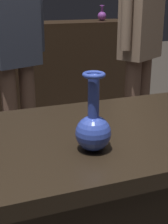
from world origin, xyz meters
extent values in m
cube|color=black|center=(0.00, 0.00, 0.78)|extent=(1.20, 0.64, 0.05)
cube|color=black|center=(0.00, 2.20, 0.47)|extent=(2.60, 0.40, 0.95)
sphere|color=#2D429E|center=(0.01, -0.13, 0.85)|extent=(0.11, 0.11, 0.11)
cylinder|color=#2D429E|center=(0.01, -0.13, 0.96)|extent=(0.03, 0.03, 0.13)
torus|color=#2D429E|center=(0.01, -0.13, 1.03)|extent=(0.07, 0.07, 0.01)
sphere|color=#7A388E|center=(1.04, 2.19, 1.03)|extent=(0.09, 0.09, 0.09)
cylinder|color=#7A388E|center=(1.04, 2.19, 1.10)|extent=(0.02, 0.02, 0.06)
torus|color=#7A388E|center=(1.04, 2.19, 1.13)|extent=(0.05, 0.05, 0.01)
cylinder|color=brown|center=(0.09, 1.34, 0.39)|extent=(0.11, 0.11, 0.78)
cylinder|color=brown|center=(-0.05, 1.29, 0.39)|extent=(0.11, 0.11, 0.78)
cube|color=#333847|center=(0.02, 1.31, 1.09)|extent=(0.36, 0.28, 0.62)
cylinder|color=#333847|center=(0.21, 1.38, 1.12)|extent=(0.07, 0.07, 0.52)
cylinder|color=brown|center=(0.93, 1.14, 0.41)|extent=(0.11, 0.11, 0.81)
cylinder|color=brown|center=(0.80, 1.06, 0.41)|extent=(0.11, 0.11, 0.81)
cube|color=#846B56|center=(0.86, 1.10, 1.14)|extent=(0.37, 0.32, 0.64)
cylinder|color=#846B56|center=(1.03, 1.20, 1.17)|extent=(0.07, 0.07, 0.55)
cylinder|color=#846B56|center=(0.69, 1.00, 1.17)|extent=(0.07, 0.07, 0.55)
camera|label=1|loc=(-0.33, -0.96, 1.24)|focal=53.16mm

